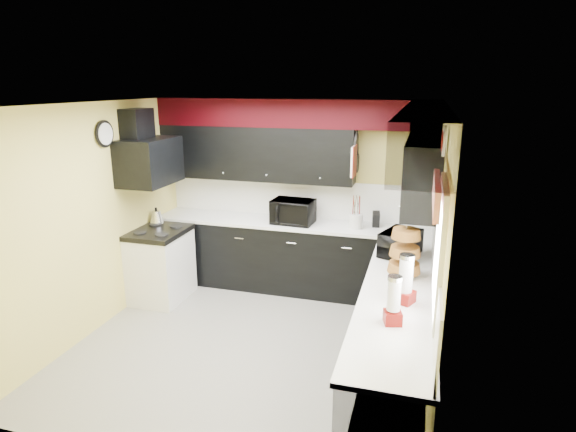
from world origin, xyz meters
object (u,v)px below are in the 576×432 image
(utensil_crock, at_px, (356,221))
(knife_block, at_px, (376,220))
(kettle, at_px, (157,217))
(microwave, at_px, (400,243))
(toaster_oven, at_px, (293,212))

(utensil_crock, xyz_separation_m, knife_block, (0.23, 0.12, 0.01))
(knife_block, bearing_deg, kettle, -178.65)
(utensil_crock, bearing_deg, knife_block, 27.22)
(utensil_crock, distance_m, knife_block, 0.26)
(utensil_crock, xyz_separation_m, kettle, (-2.55, -0.42, -0.03))
(microwave, xyz_separation_m, utensil_crock, (-0.59, 0.85, -0.04))
(utensil_crock, distance_m, kettle, 2.58)
(knife_block, relative_size, kettle, 1.06)
(toaster_oven, relative_size, utensil_crock, 2.89)
(microwave, bearing_deg, toaster_oven, 78.89)
(microwave, height_order, knife_block, microwave)
(microwave, xyz_separation_m, kettle, (-3.13, 0.43, -0.07))
(knife_block, bearing_deg, microwave, -79.58)
(toaster_oven, distance_m, utensil_crock, 0.82)
(toaster_oven, xyz_separation_m, knife_block, (1.05, 0.12, -0.06))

